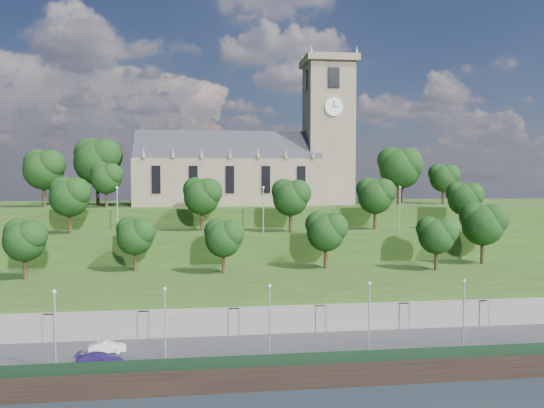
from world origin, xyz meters
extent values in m
plane|color=#1B252B|center=(0.00, 0.00, 0.00)|extent=(320.00, 320.00, 0.00)
cube|color=#2D2D30|center=(0.00, 6.00, 1.00)|extent=(160.00, 12.00, 2.00)
cube|color=black|center=(0.00, -0.05, 1.10)|extent=(160.00, 0.50, 2.20)
cube|color=black|center=(0.00, 0.60, 2.60)|extent=(160.00, 0.10, 1.20)
cube|color=slate|center=(0.00, 12.00, 2.50)|extent=(160.00, 2.00, 5.00)
cube|color=slate|center=(-25.00, 11.20, 2.50)|extent=(1.20, 0.60, 5.00)
cube|color=slate|center=(-15.00, 11.20, 2.50)|extent=(1.20, 0.60, 5.00)
cube|color=slate|center=(-5.00, 11.20, 2.50)|extent=(1.20, 0.60, 5.00)
cube|color=slate|center=(5.00, 11.20, 2.50)|extent=(1.20, 0.60, 5.00)
cube|color=slate|center=(15.00, 11.20, 2.50)|extent=(1.20, 0.60, 5.00)
cube|color=slate|center=(25.00, 11.20, 2.50)|extent=(1.20, 0.60, 5.00)
cube|color=#244115|center=(0.00, 18.00, 4.00)|extent=(160.00, 12.00, 8.00)
cube|color=#244115|center=(0.00, 29.00, 6.00)|extent=(160.00, 10.00, 12.00)
cube|color=#244115|center=(0.00, 50.00, 7.50)|extent=(160.00, 32.00, 15.00)
cube|color=#70644E|center=(-4.00, 46.00, 19.00)|extent=(32.00, 12.00, 8.00)
cube|color=#26292E|center=(-4.00, 46.00, 23.00)|extent=(32.00, 10.18, 10.18)
cone|color=#70644E|center=(-18.00, 40.00, 23.90)|extent=(0.70, 0.70, 1.80)
cone|color=#70644E|center=(-13.33, 40.00, 23.90)|extent=(0.70, 0.70, 1.80)
cone|color=#70644E|center=(-8.67, 40.00, 23.90)|extent=(0.70, 0.70, 1.80)
cone|color=#70644E|center=(-4.00, 40.00, 23.90)|extent=(0.70, 0.70, 1.80)
cone|color=#70644E|center=(0.67, 40.00, 23.90)|extent=(0.70, 0.70, 1.80)
cone|color=#70644E|center=(5.33, 40.00, 23.90)|extent=(0.70, 0.70, 1.80)
cone|color=#70644E|center=(10.00, 40.00, 23.90)|extent=(0.70, 0.70, 1.80)
cube|color=black|center=(-16.00, 39.92, 19.50)|extent=(1.40, 0.25, 4.50)
cube|color=black|center=(-10.00, 39.92, 19.50)|extent=(1.40, 0.25, 4.50)
cube|color=black|center=(-4.00, 39.92, 19.50)|extent=(1.40, 0.25, 4.50)
cube|color=black|center=(2.00, 39.92, 19.50)|extent=(1.40, 0.25, 4.50)
cube|color=black|center=(8.00, 39.92, 19.50)|extent=(1.40, 0.25, 4.50)
cube|color=#70644E|center=(14.00, 46.00, 27.50)|extent=(8.00, 8.00, 25.00)
cube|color=#70644E|center=(14.00, 46.00, 40.60)|extent=(9.20, 9.20, 1.20)
cone|color=#70644E|center=(10.00, 42.00, 41.80)|extent=(0.80, 0.80, 1.60)
cone|color=#70644E|center=(10.00, 50.00, 41.80)|extent=(0.80, 0.80, 1.60)
cone|color=#70644E|center=(18.00, 42.00, 41.80)|extent=(0.80, 0.80, 1.60)
cone|color=#70644E|center=(18.00, 50.00, 41.80)|extent=(0.80, 0.80, 1.60)
cube|color=black|center=(14.00, 41.92, 37.00)|extent=(2.00, 0.25, 3.50)
cube|color=black|center=(14.00, 50.08, 37.00)|extent=(2.00, 0.25, 3.50)
cube|color=black|center=(9.92, 46.00, 37.00)|extent=(0.25, 2.00, 3.50)
cube|color=black|center=(18.08, 46.00, 37.00)|extent=(0.25, 2.00, 3.50)
cylinder|color=white|center=(14.00, 41.88, 32.00)|extent=(3.20, 0.30, 3.20)
cylinder|color=white|center=(18.12, 46.00, 32.00)|extent=(0.30, 3.20, 3.20)
cube|color=black|center=(14.00, 41.70, 32.50)|extent=(0.12, 0.05, 1.10)
cube|color=black|center=(14.40, 41.70, 32.00)|extent=(0.80, 0.05, 0.12)
cylinder|color=black|center=(-28.89, 16.00, 9.53)|extent=(0.50, 0.50, 3.05)
sphere|color=black|center=(-28.89, 16.00, 12.48)|extent=(4.75, 4.75, 4.75)
sphere|color=black|center=(-27.94, 15.52, 13.19)|extent=(3.56, 3.56, 3.56)
sphere|color=black|center=(-29.72, 16.59, 13.43)|extent=(3.33, 3.33, 3.33)
cylinder|color=black|center=(-16.94, 20.00, 9.48)|extent=(0.49, 0.49, 2.96)
sphere|color=black|center=(-16.94, 20.00, 12.33)|extent=(4.60, 4.60, 4.60)
sphere|color=black|center=(-16.02, 19.54, 13.02)|extent=(3.45, 3.45, 3.45)
sphere|color=black|center=(-17.74, 20.57, 13.25)|extent=(3.22, 3.22, 3.22)
cylinder|color=black|center=(-5.93, 17.00, 9.45)|extent=(0.49, 0.49, 2.90)
sphere|color=black|center=(-5.93, 17.00, 12.25)|extent=(4.51, 4.51, 4.51)
sphere|color=black|center=(-5.03, 16.55, 12.93)|extent=(3.38, 3.38, 3.38)
sphere|color=black|center=(-6.72, 17.56, 13.16)|extent=(3.16, 3.16, 3.16)
cylinder|color=black|center=(7.39, 19.00, 9.60)|extent=(0.50, 0.50, 3.19)
sphere|color=black|center=(7.39, 19.00, 12.68)|extent=(4.96, 4.96, 4.96)
sphere|color=black|center=(8.38, 18.50, 13.42)|extent=(3.72, 3.72, 3.72)
sphere|color=black|center=(6.52, 19.62, 13.67)|extent=(3.47, 3.47, 3.47)
cylinder|color=black|center=(21.12, 16.00, 9.47)|extent=(0.49, 0.49, 2.94)
sphere|color=black|center=(21.12, 16.00, 12.32)|extent=(4.58, 4.58, 4.58)
sphere|color=black|center=(22.04, 15.54, 13.00)|extent=(3.43, 3.43, 3.43)
sphere|color=black|center=(20.32, 16.57, 13.23)|extent=(3.20, 3.20, 3.20)
cylinder|color=black|center=(29.60, 20.00, 9.81)|extent=(0.52, 0.52, 3.62)
sphere|color=black|center=(29.60, 20.00, 13.31)|extent=(5.63, 5.63, 5.63)
sphere|color=black|center=(30.73, 19.44, 14.16)|extent=(4.22, 4.22, 4.22)
sphere|color=black|center=(28.62, 20.70, 14.44)|extent=(3.94, 3.94, 3.94)
cylinder|color=black|center=(-26.73, 28.00, 13.72)|extent=(0.51, 0.51, 3.43)
sphere|color=black|center=(-26.73, 28.00, 17.03)|extent=(5.34, 5.34, 5.34)
sphere|color=black|center=(-25.66, 27.47, 17.83)|extent=(4.00, 4.00, 4.00)
sphere|color=black|center=(-27.66, 28.67, 18.10)|extent=(3.74, 3.74, 3.74)
cylinder|color=black|center=(-8.60, 30.00, 13.70)|extent=(0.51, 0.51, 3.39)
sphere|color=black|center=(-8.60, 30.00, 16.97)|extent=(5.27, 5.27, 5.27)
sphere|color=black|center=(-7.54, 29.47, 17.76)|extent=(3.96, 3.96, 3.96)
sphere|color=black|center=(-9.52, 30.66, 18.03)|extent=(3.69, 3.69, 3.69)
cylinder|color=black|center=(4.04, 27.00, 13.64)|extent=(0.51, 0.51, 3.29)
sphere|color=black|center=(4.04, 27.00, 16.82)|extent=(5.11, 5.11, 5.11)
sphere|color=black|center=(5.07, 26.49, 17.59)|extent=(3.84, 3.84, 3.84)
sphere|color=black|center=(3.15, 27.64, 17.84)|extent=(3.58, 3.58, 3.58)
cylinder|color=black|center=(17.30, 29.00, 13.68)|extent=(0.51, 0.51, 3.36)
sphere|color=black|center=(17.30, 29.00, 16.93)|extent=(5.23, 5.23, 5.23)
sphere|color=black|center=(18.34, 28.48, 17.72)|extent=(3.92, 3.92, 3.92)
sphere|color=black|center=(16.38, 29.65, 17.98)|extent=(3.66, 3.66, 3.66)
cylinder|color=black|center=(30.43, 27.00, 13.55)|extent=(0.50, 0.50, 3.10)
sphere|color=black|center=(30.43, 27.00, 16.54)|extent=(4.82, 4.82, 4.82)
sphere|color=black|center=(31.39, 26.52, 17.27)|extent=(3.61, 3.61, 3.61)
sphere|color=black|center=(29.59, 27.60, 17.51)|extent=(3.37, 3.37, 3.37)
cylinder|color=black|center=(-34.09, 42.00, 17.04)|extent=(0.54, 0.54, 4.08)
sphere|color=black|center=(-34.09, 42.00, 20.98)|extent=(6.34, 6.34, 6.34)
sphere|color=black|center=(-32.82, 41.37, 21.93)|extent=(4.76, 4.76, 4.76)
sphere|color=black|center=(-35.20, 42.79, 22.25)|extent=(4.44, 4.44, 4.44)
cylinder|color=black|center=(-26.83, 48.00, 17.54)|extent=(0.59, 0.59, 5.08)
sphere|color=black|center=(-26.83, 48.00, 22.45)|extent=(7.90, 7.90, 7.90)
sphere|color=black|center=(-25.24, 47.21, 23.64)|extent=(5.93, 5.93, 5.93)
sphere|color=black|center=(-28.21, 48.99, 24.03)|extent=(5.53, 5.53, 5.53)
cylinder|color=black|center=(-23.92, 40.00, 16.56)|extent=(0.50, 0.50, 3.13)
sphere|color=black|center=(-23.92, 40.00, 19.59)|extent=(4.86, 4.86, 4.86)
sphere|color=black|center=(-22.94, 39.51, 20.32)|extent=(3.65, 3.65, 3.65)
sphere|color=black|center=(-24.77, 40.61, 20.56)|extent=(3.40, 3.40, 3.40)
cylinder|color=black|center=(25.86, 42.00, 17.20)|extent=(0.56, 0.56, 4.41)
sphere|color=black|center=(25.86, 42.00, 21.47)|extent=(6.86, 6.86, 6.86)
sphere|color=black|center=(27.23, 41.31, 22.49)|extent=(5.14, 5.14, 5.14)
sphere|color=black|center=(24.66, 42.86, 22.84)|extent=(4.80, 4.80, 4.80)
cylinder|color=black|center=(29.71, 50.00, 17.03)|extent=(0.54, 0.54, 4.05)
sphere|color=black|center=(29.71, 50.00, 20.94)|extent=(6.30, 6.30, 6.30)
sphere|color=black|center=(30.97, 49.37, 21.89)|extent=(4.73, 4.73, 4.73)
sphere|color=black|center=(28.61, 50.79, 22.20)|extent=(4.41, 4.41, 4.41)
cylinder|color=black|center=(35.10, 44.00, 16.58)|extent=(0.50, 0.50, 3.15)
sphere|color=black|center=(35.10, 44.00, 19.62)|extent=(4.90, 4.90, 4.90)
sphere|color=black|center=(36.08, 43.51, 20.36)|extent=(3.68, 3.68, 3.68)
sphere|color=black|center=(34.24, 44.61, 20.61)|extent=(3.43, 3.43, 3.43)
cylinder|color=#B2B2B7|center=(-22.00, 2.50, 5.58)|extent=(0.16, 0.16, 7.16)
sphere|color=silver|center=(-22.00, 2.50, 9.28)|extent=(0.36, 0.36, 0.36)
cylinder|color=#B2B2B7|center=(-12.00, 2.50, 5.58)|extent=(0.16, 0.16, 7.16)
sphere|color=silver|center=(-12.00, 2.50, 9.28)|extent=(0.36, 0.36, 0.36)
cylinder|color=#B2B2B7|center=(-2.00, 2.50, 5.58)|extent=(0.16, 0.16, 7.16)
sphere|color=silver|center=(-2.00, 2.50, 9.28)|extent=(0.36, 0.36, 0.36)
cylinder|color=#B2B2B7|center=(8.00, 2.50, 5.58)|extent=(0.16, 0.16, 7.16)
sphere|color=silver|center=(8.00, 2.50, 9.28)|extent=(0.36, 0.36, 0.36)
cylinder|color=#B2B2B7|center=(18.00, 2.50, 5.58)|extent=(0.16, 0.16, 7.16)
sphere|color=silver|center=(18.00, 2.50, 9.28)|extent=(0.36, 0.36, 0.36)
cylinder|color=#B2B2B7|center=(-20.00, 26.00, 15.15)|extent=(0.16, 0.16, 6.30)
sphere|color=silver|center=(-20.00, 26.00, 18.42)|extent=(0.36, 0.36, 0.36)
cylinder|color=#B2B2B7|center=(0.00, 26.00, 15.15)|extent=(0.16, 0.16, 6.30)
sphere|color=silver|center=(0.00, 26.00, 18.42)|extent=(0.36, 0.36, 0.36)
cylinder|color=#B2B2B7|center=(20.00, 26.00, 15.15)|extent=(0.16, 0.16, 6.30)
sphere|color=silver|center=(20.00, 26.00, 18.42)|extent=(0.36, 0.36, 0.36)
imported|color=silver|center=(-18.08, 6.60, 2.60)|extent=(3.80, 1.74, 1.21)
imported|color=navy|center=(-18.06, 2.78, 2.65)|extent=(4.65, 2.37, 1.29)
camera|label=1|loc=(-8.18, -48.01, 19.80)|focal=35.00mm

